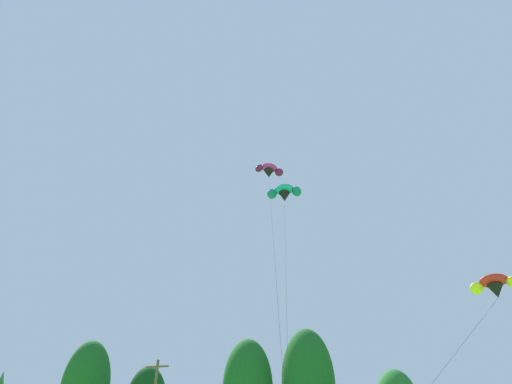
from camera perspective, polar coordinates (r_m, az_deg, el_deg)
The scene contains 4 objects.
treeline_tree_e at distance 49.41m, azimuth 6.81°, elevation -23.33°, with size 5.49×5.49×13.67m.
parafoil_kite_high_magenta at distance 41.68m, azimuth 1.71°, elevation 2.79°, with size 5.50×16.70×24.21m.
parafoil_kite_mid_red_yellow at distance 34.44m, azimuth 28.60°, elevation -10.61°, with size 10.80×15.59×11.08m.
parafoil_kite_far_teal at distance 44.20m, azimuth 3.69°, elevation -0.13°, with size 5.26×19.76×23.89m.
Camera 1 is at (1.78, 6.78, 2.16)m, focal length 30.80 mm.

